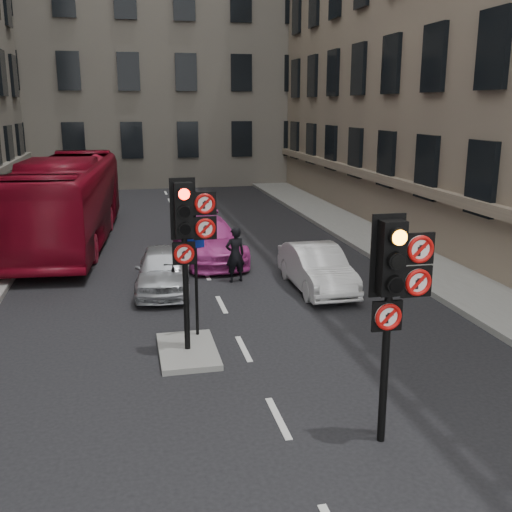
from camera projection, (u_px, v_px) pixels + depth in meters
name	position (u px, v px, depth m)	size (l,w,h in m)	color
ground	(315.00, 491.00, 8.13)	(120.00, 120.00, 0.00)	black
pavement_right	(406.00, 252.00, 20.96)	(3.00, 50.00, 0.16)	gray
centre_island	(188.00, 351.00, 12.60)	(1.20, 2.00, 0.12)	gray
building_far	(151.00, 32.00, 41.67)	(30.00, 14.00, 20.00)	#6C665B
signal_near	(395.00, 282.00, 8.74)	(0.91, 0.40, 3.58)	black
signal_far	(188.00, 228.00, 11.97)	(0.91, 0.40, 3.58)	black
car_silver	(163.00, 269.00, 16.76)	(1.46, 3.63, 1.24)	#B4B7BC
car_white	(317.00, 268.00, 16.90)	(1.32, 3.79, 1.25)	silver
car_pink	(208.00, 240.00, 20.13)	(1.93, 4.76, 1.38)	#C13894
bus_red	(67.00, 201.00, 22.19)	(2.73, 11.66, 3.25)	maroon
motorcycle	(172.00, 276.00, 16.42)	(0.49, 1.73, 1.04)	black
motorcyclist	(235.00, 255.00, 17.57)	(0.60, 0.39, 1.65)	black
info_sign	(196.00, 270.00, 12.98)	(0.39, 0.18, 2.31)	black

